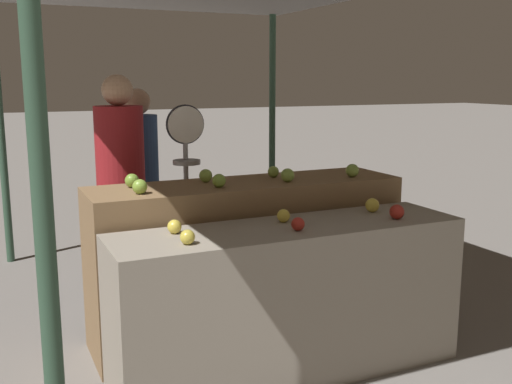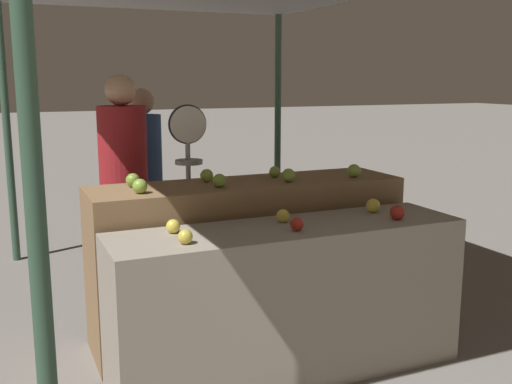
# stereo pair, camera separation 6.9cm
# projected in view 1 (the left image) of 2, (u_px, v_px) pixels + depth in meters

# --- Properties ---
(ground_plane) EXTENTS (60.00, 60.00, 0.00)m
(ground_plane) POSITION_uv_depth(u_px,v_px,m) (289.00, 371.00, 3.53)
(ground_plane) COLOR slate
(display_counter_front) EXTENTS (2.05, 0.55, 0.88)m
(display_counter_front) POSITION_uv_depth(u_px,v_px,m) (290.00, 300.00, 3.45)
(display_counter_front) COLOR gray
(display_counter_front) RESTS_ON ground_plane
(display_counter_back) EXTENTS (2.05, 0.55, 1.04)m
(display_counter_back) POSITION_uv_depth(u_px,v_px,m) (247.00, 259.00, 3.97)
(display_counter_back) COLOR olive
(display_counter_back) RESTS_ON ground_plane
(apple_front_0) EXTENTS (0.08, 0.08, 0.08)m
(apple_front_0) POSITION_uv_depth(u_px,v_px,m) (187.00, 237.00, 2.99)
(apple_front_0) COLOR gold
(apple_front_0) RESTS_ON display_counter_front
(apple_front_1) EXTENTS (0.07, 0.07, 0.07)m
(apple_front_1) POSITION_uv_depth(u_px,v_px,m) (298.00, 224.00, 3.26)
(apple_front_1) COLOR #AD281E
(apple_front_1) RESTS_ON display_counter_front
(apple_front_2) EXTENTS (0.09, 0.09, 0.09)m
(apple_front_2) POSITION_uv_depth(u_px,v_px,m) (397.00, 212.00, 3.53)
(apple_front_2) COLOR #AD281E
(apple_front_2) RESTS_ON display_counter_front
(apple_front_3) EXTENTS (0.08, 0.08, 0.08)m
(apple_front_3) POSITION_uv_depth(u_px,v_px,m) (174.00, 227.00, 3.20)
(apple_front_3) COLOR yellow
(apple_front_3) RESTS_ON display_counter_front
(apple_front_4) EXTENTS (0.08, 0.08, 0.08)m
(apple_front_4) POSITION_uv_depth(u_px,v_px,m) (284.00, 216.00, 3.46)
(apple_front_4) COLOR yellow
(apple_front_4) RESTS_ON display_counter_front
(apple_front_5) EXTENTS (0.09, 0.09, 0.09)m
(apple_front_5) POSITION_uv_depth(u_px,v_px,m) (372.00, 205.00, 3.72)
(apple_front_5) COLOR yellow
(apple_front_5) RESTS_ON display_counter_front
(apple_back_0) EXTENTS (0.09, 0.09, 0.09)m
(apple_back_0) POSITION_uv_depth(u_px,v_px,m) (140.00, 187.00, 3.46)
(apple_back_0) COLOR #84AD3D
(apple_back_0) RESTS_ON display_counter_back
(apple_back_1) EXTENTS (0.08, 0.08, 0.08)m
(apple_back_1) POSITION_uv_depth(u_px,v_px,m) (219.00, 181.00, 3.67)
(apple_back_1) COLOR #84AD3D
(apple_back_1) RESTS_ON display_counter_back
(apple_back_2) EXTENTS (0.09, 0.09, 0.09)m
(apple_back_2) POSITION_uv_depth(u_px,v_px,m) (288.00, 175.00, 3.87)
(apple_back_2) COLOR #8EB247
(apple_back_2) RESTS_ON display_counter_back
(apple_back_3) EXTENTS (0.09, 0.09, 0.09)m
(apple_back_3) POSITION_uv_depth(u_px,v_px,m) (352.00, 170.00, 4.06)
(apple_back_3) COLOR #8EB247
(apple_back_3) RESTS_ON display_counter_back
(apple_back_4) EXTENTS (0.09, 0.09, 0.09)m
(apple_back_4) POSITION_uv_depth(u_px,v_px,m) (132.00, 181.00, 3.67)
(apple_back_4) COLOR #7AA338
(apple_back_4) RESTS_ON display_counter_back
(apple_back_5) EXTENTS (0.09, 0.09, 0.09)m
(apple_back_5) POSITION_uv_depth(u_px,v_px,m) (206.00, 176.00, 3.86)
(apple_back_5) COLOR #8EB247
(apple_back_5) RESTS_ON display_counter_back
(apple_back_6) EXTENTS (0.08, 0.08, 0.08)m
(apple_back_6) POSITION_uv_depth(u_px,v_px,m) (273.00, 172.00, 4.05)
(apple_back_6) COLOR #8EB247
(apple_back_6) RESTS_ON display_counter_back
(produce_scale) EXTENTS (0.28, 0.20, 1.52)m
(produce_scale) POSITION_uv_depth(u_px,v_px,m) (186.00, 162.00, 4.34)
(produce_scale) COLOR #99999E
(produce_scale) RESTS_ON ground_plane
(person_vendor_at_scale) EXTENTS (0.44, 0.44, 1.73)m
(person_vendor_at_scale) POSITION_uv_depth(u_px,v_px,m) (121.00, 174.00, 4.46)
(person_vendor_at_scale) COLOR #2D2D38
(person_vendor_at_scale) RESTS_ON ground_plane
(person_customer_left) EXTENTS (0.43, 0.43, 1.62)m
(person_customer_left) POSITION_uv_depth(u_px,v_px,m) (140.00, 171.00, 4.95)
(person_customer_left) COLOR #2D2D38
(person_customer_left) RESTS_ON ground_plane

